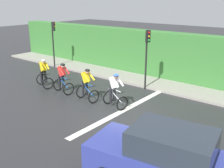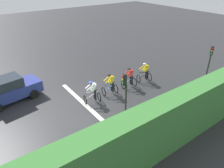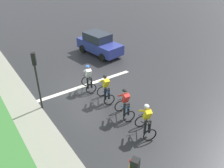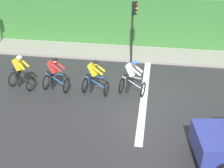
# 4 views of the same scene
# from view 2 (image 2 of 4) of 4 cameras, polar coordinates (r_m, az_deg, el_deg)

# --- Properties ---
(ground_plane) EXTENTS (80.00, 80.00, 0.00)m
(ground_plane) POSITION_cam_2_polar(r_m,az_deg,el_deg) (14.77, -6.48, -5.26)
(ground_plane) COLOR #28282B
(sidewalk_kerb) EXTENTS (2.80, 25.30, 0.12)m
(sidewalk_kerb) POSITION_cam_2_polar(r_m,az_deg,el_deg) (12.83, 12.41, -11.44)
(sidewalk_kerb) COLOR gray
(sidewalk_kerb) RESTS_ON ground
(stone_wall_low) EXTENTS (0.44, 25.30, 0.69)m
(stone_wall_low) POSITION_cam_2_polar(r_m,az_deg,el_deg) (12.24, 15.69, -12.45)
(stone_wall_low) COLOR gray
(stone_wall_low) RESTS_ON ground
(hedge_wall) EXTENTS (1.10, 25.30, 2.96)m
(hedge_wall) POSITION_cam_2_polar(r_m,az_deg,el_deg) (11.42, 17.58, -8.85)
(hedge_wall) COLOR #387533
(hedge_wall) RESTS_ON ground
(road_marking_stop_line) EXTENTS (7.00, 0.30, 0.01)m
(road_marking_stop_line) POSITION_cam_2_polar(r_m,az_deg,el_deg) (14.68, -7.29, -5.55)
(road_marking_stop_line) COLOR silver
(road_marking_stop_line) RESTS_ON ground
(cyclist_lead) EXTENTS (0.97, 1.23, 1.66)m
(cyclist_lead) POSITION_cam_2_polar(r_m,az_deg,el_deg) (17.37, 8.90, 3.02)
(cyclist_lead) COLOR black
(cyclist_lead) RESTS_ON ground
(cyclist_second) EXTENTS (0.85, 1.18, 1.66)m
(cyclist_second) POSITION_cam_2_polar(r_m,az_deg,el_deg) (16.36, 4.79, 1.61)
(cyclist_second) COLOR black
(cyclist_second) RESTS_ON ground
(cyclist_mid) EXTENTS (0.84, 1.17, 1.66)m
(cyclist_mid) POSITION_cam_2_polar(r_m,az_deg,el_deg) (15.36, -0.45, -0.17)
(cyclist_mid) COLOR black
(cyclist_mid) RESTS_ON ground
(cyclist_fourth) EXTENTS (0.90, 1.20, 1.66)m
(cyclist_fourth) POSITION_cam_2_polar(r_m,az_deg,el_deg) (14.45, -5.29, -2.30)
(cyclist_fourth) COLOR black
(cyclist_fourth) RESTS_ON ground
(car_navy) EXTENTS (2.35, 4.31, 1.76)m
(car_navy) POSITION_cam_2_polar(r_m,az_deg,el_deg) (16.23, -26.16, -1.38)
(car_navy) COLOR navy
(car_navy) RESTS_ON ground
(traffic_light_near_crossing) EXTENTS (0.27, 0.29, 3.34)m
(traffic_light_near_crossing) POSITION_cam_2_polar(r_m,az_deg,el_deg) (11.61, 3.56, -2.30)
(traffic_light_near_crossing) COLOR black
(traffic_light_near_crossing) RESTS_ON ground
(traffic_light_far_junction) EXTENTS (0.27, 0.29, 3.34)m
(traffic_light_far_junction) POSITION_cam_2_polar(r_m,az_deg,el_deg) (17.37, 24.93, 5.75)
(traffic_light_far_junction) COLOR black
(traffic_light_far_junction) RESTS_ON ground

